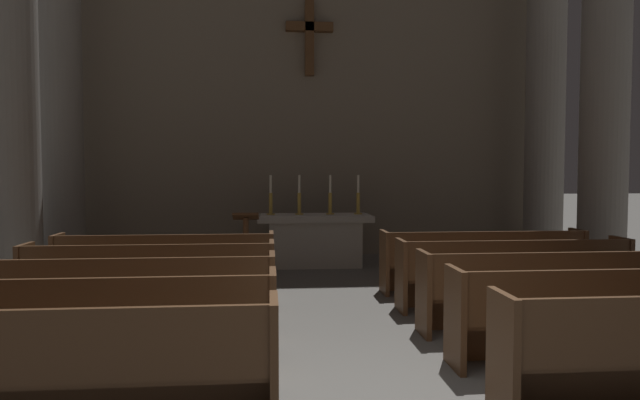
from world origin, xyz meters
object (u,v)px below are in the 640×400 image
at_px(candlestick_inner_right, 330,202).
at_px(candlestick_outer_right, 358,201).
at_px(candlestick_inner_left, 299,202).
at_px(pew_right_row_3, 554,291).
at_px(pew_left_row_5, 166,266).
at_px(pew_right_row_5, 483,261).
at_px(pew_right_row_4, 513,274).
at_px(column_right_fourth, 546,84).
at_px(column_left_fourth, 60,77).
at_px(altar, 315,239).
at_px(candlestick_outer_left, 271,202).
at_px(lectern, 246,247).
at_px(pew_left_row_2, 99,327).
at_px(pew_right_row_2, 611,315).
at_px(pew_left_row_4, 151,280).
at_px(pew_left_row_1, 52,370).
at_px(column_right_third, 606,65).
at_px(column_left_third, 11,54).
at_px(pew_left_row_3, 129,299).

relative_size(candlestick_inner_right, candlestick_outer_right, 1.00).
bearing_deg(candlestick_inner_left, pew_right_row_3, -60.45).
relative_size(pew_left_row_5, pew_right_row_5, 1.00).
height_order(pew_right_row_4, column_right_fourth, column_right_fourth).
relative_size(column_left_fourth, candlestick_outer_right, 9.84).
distance_m(altar, candlestick_outer_right, 1.12).
bearing_deg(pew_right_row_5, candlestick_outer_right, 120.78).
xyz_separation_m(pew_right_row_5, altar, (-2.37, 2.56, 0.06)).
distance_m(candlestick_outer_left, lectern, 1.46).
bearing_deg(pew_left_row_2, pew_right_row_2, 0.00).
bearing_deg(altar, pew_right_row_3, -63.29).
relative_size(pew_left_row_4, altar, 1.41).
bearing_deg(lectern, pew_right_row_5, -20.41).
relative_size(pew_left_row_1, column_right_third, 0.41).
xyz_separation_m(pew_left_row_1, column_left_fourth, (-2.52, 7.45, 3.20)).
relative_size(candlestick_outer_left, candlestick_outer_right, 1.00).
bearing_deg(pew_left_row_2, column_left_fourth, 111.60).
distance_m(pew_left_row_4, candlestick_inner_right, 4.58).
height_order(pew_right_row_2, column_right_third, column_right_third).
xyz_separation_m(pew_left_row_4, lectern, (1.10, 2.44, 0.07)).
bearing_deg(pew_left_row_1, pew_left_row_2, 90.00).
distance_m(pew_left_row_4, altar, 4.35).
height_order(column_right_fourth, candlestick_outer_left, column_right_fourth).
bearing_deg(candlestick_inner_right, pew_left_row_1, -111.25).
distance_m(altar, candlestick_inner_right, 0.79).
distance_m(pew_left_row_5, pew_right_row_4, 4.87).
relative_size(pew_right_row_5, candlestick_inner_left, 4.07).
bearing_deg(pew_right_row_3, column_right_fourth, 64.51).
relative_size(column_left_fourth, candlestick_inner_right, 9.84).
height_order(candlestick_inner_right, lectern, candlestick_inner_right).
bearing_deg(pew_right_row_2, altar, 112.27).
relative_size(altar, candlestick_outer_right, 2.88).
bearing_deg(pew_left_row_1, column_left_fourth, 108.70).
height_order(pew_left_row_2, altar, altar).
height_order(pew_right_row_2, pew_right_row_4, same).
xyz_separation_m(pew_left_row_5, column_left_third, (-2.52, 1.01, 3.20)).
distance_m(pew_left_row_2, column_left_fourth, 7.56).
xyz_separation_m(candlestick_outer_left, candlestick_inner_left, (0.55, 0.00, 0.00)).
bearing_deg(column_right_third, lectern, 176.76).
bearing_deg(pew_left_row_1, column_right_third, 36.24).
xyz_separation_m(pew_left_row_3, pew_right_row_4, (4.75, 1.08, 0.00)).
height_order(pew_right_row_4, column_right_third, column_right_third).
xyz_separation_m(pew_right_row_2, candlestick_outer_right, (-1.52, 5.80, 0.78)).
height_order(pew_left_row_4, candlestick_inner_left, candlestick_inner_left).
height_order(pew_right_row_5, candlestick_inner_left, candlestick_inner_left).
bearing_deg(column_right_third, pew_right_row_2, -120.67).
distance_m(column_right_fourth, candlestick_outer_left, 6.26).
relative_size(pew_right_row_5, candlestick_outer_right, 4.07).
bearing_deg(candlestick_outer_right, pew_right_row_4, -67.27).
distance_m(pew_right_row_4, column_left_third, 8.21).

